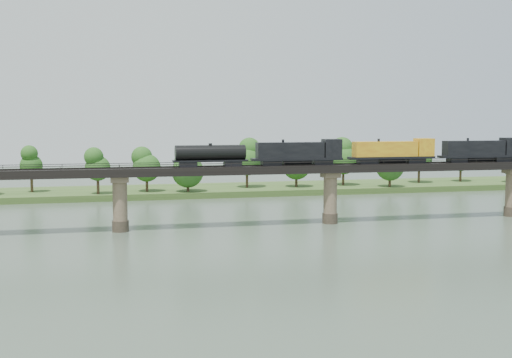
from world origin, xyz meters
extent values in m
plane|color=#384738|center=(0.00, 0.00, 0.00)|extent=(400.00, 400.00, 0.00)
cube|color=#324D1F|center=(0.00, 85.00, 0.80)|extent=(300.00, 24.00, 1.60)
cylinder|color=#473A2D|center=(-40.00, 30.00, 1.00)|extent=(3.00, 3.00, 2.00)
cylinder|color=#7B6750|center=(-40.00, 30.00, 5.50)|extent=(2.60, 2.60, 9.00)
cube|color=#7B6750|center=(-40.00, 30.00, 9.50)|extent=(3.20, 3.20, 1.00)
cylinder|color=#473A2D|center=(0.00, 30.00, 1.00)|extent=(3.00, 3.00, 2.00)
cylinder|color=#7B6750|center=(0.00, 30.00, 5.50)|extent=(2.60, 2.60, 9.00)
cube|color=#7B6750|center=(0.00, 30.00, 9.50)|extent=(3.20, 3.20, 1.00)
cylinder|color=#473A2D|center=(40.00, 30.00, 1.00)|extent=(3.00, 3.00, 2.00)
cylinder|color=#7B6750|center=(40.00, 30.00, 5.50)|extent=(2.60, 2.60, 9.00)
cube|color=black|center=(0.00, 30.00, 10.75)|extent=(220.00, 5.00, 1.50)
cube|color=black|center=(0.00, 29.25, 11.58)|extent=(220.00, 0.12, 0.16)
cube|color=black|center=(0.00, 30.75, 11.58)|extent=(220.00, 0.12, 0.16)
cube|color=black|center=(0.00, 27.60, 12.20)|extent=(220.00, 0.10, 0.10)
cube|color=black|center=(0.00, 32.40, 12.20)|extent=(220.00, 0.10, 0.10)
cube|color=black|center=(0.00, 27.60, 11.85)|extent=(0.08, 0.08, 0.70)
cube|color=black|center=(0.00, 32.40, 11.85)|extent=(0.08, 0.08, 0.70)
cylinder|color=#382619|center=(-60.94, 84.18, 3.46)|extent=(0.70, 0.70, 3.71)
sphere|color=#1B4915|center=(-60.94, 84.18, 8.41)|extent=(5.67, 5.67, 5.67)
sphere|color=#1B4915|center=(-60.94, 84.18, 11.50)|extent=(4.25, 4.25, 4.25)
cylinder|color=#382619|center=(-44.43, 76.31, 3.35)|extent=(0.70, 0.70, 3.51)
sphere|color=#1B4915|center=(-44.43, 76.31, 8.03)|extent=(6.31, 6.31, 6.31)
sphere|color=#1B4915|center=(-44.43, 76.31, 10.96)|extent=(4.73, 4.73, 4.73)
cylinder|color=#382619|center=(-32.24, 78.84, 3.27)|extent=(0.70, 0.70, 3.34)
sphere|color=#1B4915|center=(-32.24, 78.84, 7.73)|extent=(7.18, 7.18, 7.18)
sphere|color=#1B4915|center=(-32.24, 78.84, 10.52)|extent=(5.39, 5.39, 5.39)
cylinder|color=#382619|center=(-22.01, 76.15, 3.01)|extent=(0.70, 0.70, 2.83)
sphere|color=#1B4915|center=(-22.01, 76.15, 6.78)|extent=(8.26, 8.26, 8.26)
sphere|color=#1B4915|center=(-22.01, 76.15, 9.14)|extent=(6.19, 6.19, 6.19)
cylinder|color=#382619|center=(-5.04, 82.68, 3.58)|extent=(0.70, 0.70, 3.96)
sphere|color=#1B4915|center=(-5.04, 82.68, 8.87)|extent=(8.07, 8.07, 8.07)
sphere|color=#1B4915|center=(-5.04, 82.68, 12.17)|extent=(6.05, 6.05, 6.05)
cylinder|color=#382619|center=(8.52, 81.14, 3.23)|extent=(0.70, 0.70, 3.27)
sphere|color=#1B4915|center=(8.52, 81.14, 7.59)|extent=(8.03, 8.03, 8.03)
sphere|color=#1B4915|center=(8.52, 81.14, 10.31)|extent=(6.02, 6.02, 6.02)
cylinder|color=#382619|center=(22.65, 82.31, 3.56)|extent=(0.70, 0.70, 3.92)
sphere|color=#1B4915|center=(22.65, 82.31, 8.79)|extent=(8.29, 8.29, 8.29)
sphere|color=#1B4915|center=(22.65, 82.31, 12.05)|extent=(6.21, 6.21, 6.21)
cylinder|color=#382619|center=(33.59, 75.35, 3.11)|extent=(0.70, 0.70, 3.02)
sphere|color=#1B4915|center=(33.59, 75.35, 7.15)|extent=(7.74, 7.74, 7.74)
sphere|color=#1B4915|center=(33.59, 75.35, 9.67)|extent=(5.80, 5.80, 5.80)
cylinder|color=#382619|center=(46.81, 84.03, 3.50)|extent=(0.70, 0.70, 3.80)
sphere|color=#1B4915|center=(46.81, 84.03, 8.56)|extent=(7.47, 7.47, 7.47)
sphere|color=#1B4915|center=(46.81, 84.03, 11.73)|extent=(5.60, 5.60, 5.60)
cylinder|color=#382619|center=(60.48, 84.26, 3.29)|extent=(0.70, 0.70, 3.38)
sphere|color=#1B4915|center=(60.48, 84.26, 7.80)|extent=(6.23, 6.23, 6.23)
sphere|color=#1B4915|center=(60.48, 84.26, 10.62)|extent=(4.67, 4.67, 4.67)
cube|color=black|center=(37.29, 30.00, 12.01)|extent=(3.71, 2.23, 1.02)
cube|color=black|center=(27.09, 30.00, 12.01)|extent=(3.71, 2.23, 1.02)
cube|color=black|center=(32.19, 30.00, 12.66)|extent=(17.63, 2.78, 0.46)
cube|color=black|center=(30.80, 30.00, 14.38)|extent=(12.99, 2.51, 2.97)
cube|color=black|center=(39.15, 30.00, 14.65)|extent=(3.34, 2.78, 3.53)
cylinder|color=black|center=(32.19, 30.00, 12.15)|extent=(5.57, 1.30, 1.30)
cube|color=black|center=(17.81, 30.00, 12.01)|extent=(3.71, 2.23, 1.02)
cube|color=black|center=(7.60, 30.00, 12.01)|extent=(3.71, 2.23, 1.02)
cube|color=black|center=(12.70, 30.00, 12.66)|extent=(17.63, 2.78, 0.46)
cube|color=yellow|center=(11.31, 30.00, 14.38)|extent=(12.99, 2.51, 2.97)
cube|color=yellow|center=(19.66, 30.00, 14.65)|extent=(3.34, 2.78, 3.53)
cylinder|color=black|center=(12.70, 30.00, 12.15)|extent=(5.57, 1.30, 1.30)
cube|color=black|center=(-1.68, 30.00, 12.01)|extent=(3.71, 2.23, 1.02)
cube|color=black|center=(-11.88, 30.00, 12.01)|extent=(3.71, 2.23, 1.02)
cube|color=black|center=(-6.78, 30.00, 12.66)|extent=(17.63, 2.78, 0.46)
cube|color=black|center=(-8.17, 30.00, 14.38)|extent=(12.99, 2.51, 2.97)
cube|color=black|center=(0.18, 30.00, 14.65)|extent=(3.34, 2.78, 3.53)
cylinder|color=black|center=(-6.78, 30.00, 12.15)|extent=(5.57, 1.30, 1.30)
cube|color=black|center=(-19.31, 30.00, 12.01)|extent=(3.25, 2.04, 1.02)
cube|color=black|center=(-27.66, 30.00, 12.01)|extent=(3.25, 2.04, 1.02)
cube|color=black|center=(-23.48, 30.00, 12.61)|extent=(13.92, 2.23, 0.28)
cylinder|color=black|center=(-23.48, 30.00, 14.10)|extent=(12.99, 2.78, 2.78)
cylinder|color=black|center=(-23.48, 30.00, 15.58)|extent=(0.65, 0.65, 0.46)
camera|label=1|loc=(-42.16, -87.08, 20.46)|focal=45.00mm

